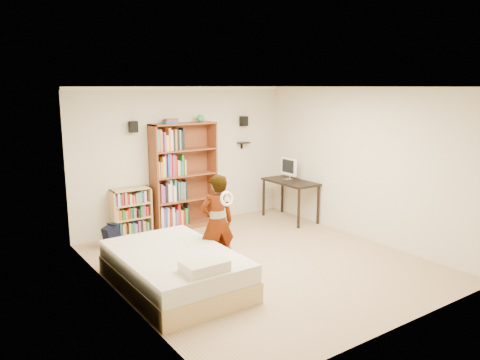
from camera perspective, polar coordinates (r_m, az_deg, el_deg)
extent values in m
cube|color=tan|center=(7.45, 2.60, -9.95)|extent=(4.50, 5.00, 0.01)
cube|color=beige|center=(9.16, -6.83, 2.76)|extent=(4.50, 0.02, 2.70)
cube|color=beige|center=(5.36, 19.15, -3.97)|extent=(4.50, 0.02, 2.70)
cube|color=beige|center=(6.01, -14.64, -2.07)|extent=(0.02, 5.00, 2.70)
cube|color=beige|center=(8.61, 14.71, 1.92)|extent=(0.02, 5.00, 2.70)
cube|color=white|center=(6.94, 2.80, 11.29)|extent=(4.50, 5.00, 0.02)
cube|color=white|center=(9.03, -6.94, 11.05)|extent=(4.50, 0.06, 0.06)
cube|color=white|center=(5.20, 19.84, 10.28)|extent=(4.50, 0.06, 0.06)
cube|color=white|center=(5.87, -15.02, 10.61)|extent=(0.06, 5.00, 0.06)
cube|color=white|center=(8.48, 15.03, 10.73)|extent=(0.06, 5.00, 0.06)
cube|color=black|center=(8.56, -12.88, 6.34)|extent=(0.14, 0.12, 0.20)
cube|color=black|center=(9.70, 0.47, 7.19)|extent=(0.14, 0.12, 0.20)
cube|color=black|center=(9.75, 0.43, 4.55)|extent=(0.25, 0.16, 0.02)
imported|color=black|center=(6.93, -2.83, -5.23)|extent=(0.58, 0.43, 1.46)
torus|color=white|center=(6.60, -1.61, -2.30)|extent=(0.21, 0.08, 0.22)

